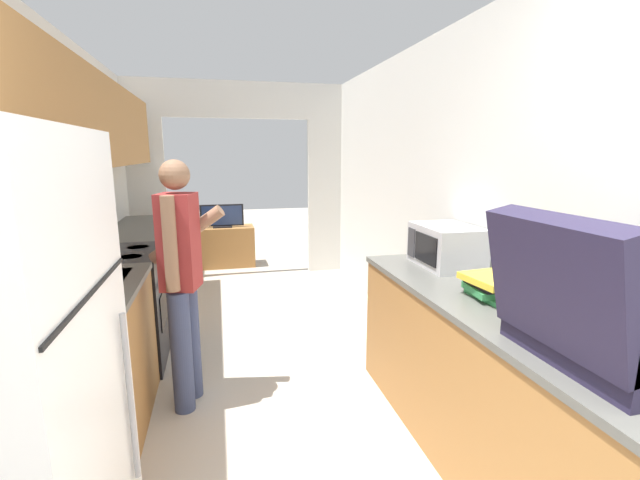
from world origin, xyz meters
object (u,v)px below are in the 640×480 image
object	(u,v)px
suitcase	(592,316)
tv_cabinet	(223,246)
person	(181,279)
book_stack	(493,286)
television	(222,216)
microwave	(446,246)
range_oven	(122,307)

from	to	relation	value
suitcase	tv_cabinet	bearing A→B (deg)	103.45
person	tv_cabinet	world-z (taller)	person
book_stack	television	world-z (taller)	book_stack
person	microwave	xyz separation A→B (m)	(1.69, -0.22, 0.18)
range_oven	tv_cabinet	distance (m)	2.93
microwave	tv_cabinet	xyz separation A→B (m)	(-1.40, 3.75, -0.73)
suitcase	microwave	bearing A→B (deg)	81.81
range_oven	book_stack	world-z (taller)	range_oven
range_oven	microwave	bearing A→B (deg)	-22.83
suitcase	microwave	size ratio (longest dim) A/B	1.29
microwave	tv_cabinet	size ratio (longest dim) A/B	0.54
suitcase	book_stack	xyz separation A→B (m)	(0.10, 0.69, -0.11)
range_oven	tv_cabinet	size ratio (longest dim) A/B	1.16
person	book_stack	world-z (taller)	person
microwave	person	bearing A→B (deg)	172.64
book_stack	range_oven	bearing A→B (deg)	143.47
suitcase	person	bearing A→B (deg)	134.15
television	book_stack	bearing A→B (deg)	-73.17
microwave	book_stack	distance (m)	0.65
person	suitcase	size ratio (longest dim) A/B	2.59
microwave	tv_cabinet	bearing A→B (deg)	110.55
range_oven	tv_cabinet	world-z (taller)	range_oven
range_oven	television	bearing A→B (deg)	73.76
suitcase	television	bearing A→B (deg)	103.56
microwave	book_stack	bearing A→B (deg)	-98.09
person	suitcase	distance (m)	2.17
book_stack	tv_cabinet	distance (m)	4.63
person	tv_cabinet	bearing A→B (deg)	9.90
suitcase	book_stack	bearing A→B (deg)	81.72
tv_cabinet	television	xyz separation A→B (m)	(-0.00, -0.04, 0.45)
range_oven	person	size ratio (longest dim) A/B	0.65
range_oven	book_stack	distance (m)	2.69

